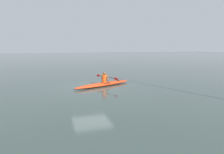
# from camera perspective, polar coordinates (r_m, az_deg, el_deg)

# --- Properties ---
(ground_plane) EXTENTS (160.00, 160.00, 0.00)m
(ground_plane) POSITION_cam_1_polar(r_m,az_deg,el_deg) (12.97, -6.19, -2.87)
(ground_plane) COLOR #384742
(kayak) EXTENTS (4.41, 2.34, 0.24)m
(kayak) POSITION_cam_1_polar(r_m,az_deg,el_deg) (13.17, -2.52, -2.10)
(kayak) COLOR red
(kayak) RESTS_ON ground
(kayaker) EXTENTS (0.93, 2.18, 0.74)m
(kayaker) POSITION_cam_1_polar(r_m,az_deg,el_deg) (13.15, -2.17, -0.18)
(kayaker) COLOR #E04C14
(kayaker) RESTS_ON kayak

